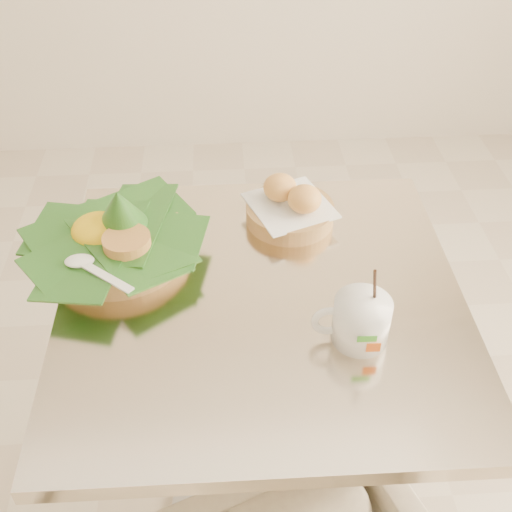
{
  "coord_description": "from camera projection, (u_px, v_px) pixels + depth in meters",
  "views": [
    {
      "loc": [
        0.12,
        -0.82,
        1.52
      ],
      "look_at": [
        0.17,
        0.01,
        0.82
      ],
      "focal_mm": 45.0,
      "sensor_mm": 36.0,
      "label": 1
    }
  ],
  "objects": [
    {
      "name": "floor",
      "position": [
        187.0,
        512.0,
        1.6
      ],
      "size": [
        3.6,
        3.6,
        0.0
      ],
      "primitive_type": "plane",
      "color": "beige",
      "rests_on": "ground"
    },
    {
      "name": "rice_basket",
      "position": [
        116.0,
        236.0,
        1.17
      ],
      "size": [
        0.32,
        0.33,
        0.16
      ],
      "rotation": [
        0.0,
        0.0,
        -0.39
      ],
      "color": "tan",
      "rests_on": "cafe_table"
    },
    {
      "name": "bread_basket",
      "position": [
        290.0,
        207.0,
        1.26
      ],
      "size": [
        0.19,
        0.19,
        0.09
      ],
      "rotation": [
        0.0,
        0.0,
        -0.41
      ],
      "color": "tan",
      "rests_on": "cafe_table"
    },
    {
      "name": "coffee_mug",
      "position": [
        360.0,
        320.0,
        1.01
      ],
      "size": [
        0.13,
        0.09,
        0.16
      ],
      "rotation": [
        0.0,
        0.0,
        -0.02
      ],
      "color": "white",
      "rests_on": "cafe_table"
    },
    {
      "name": "cafe_table",
      "position": [
        261.0,
        378.0,
        1.26
      ],
      "size": [
        0.71,
        0.71,
        0.75
      ],
      "rotation": [
        0.0,
        0.0,
        -0.01
      ],
      "color": "gray",
      "rests_on": "floor"
    }
  ]
}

